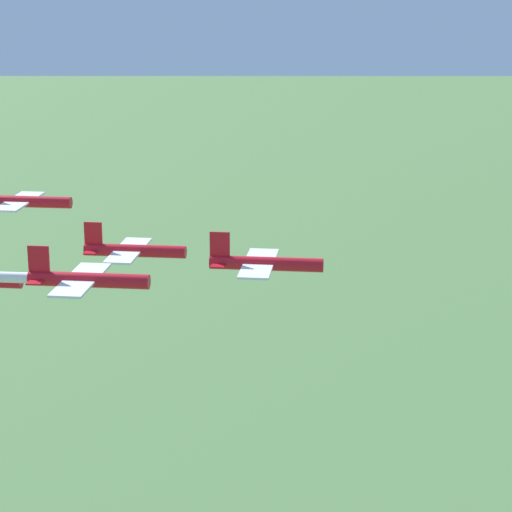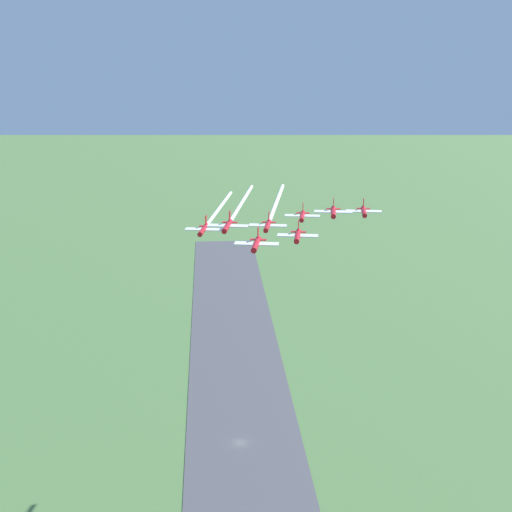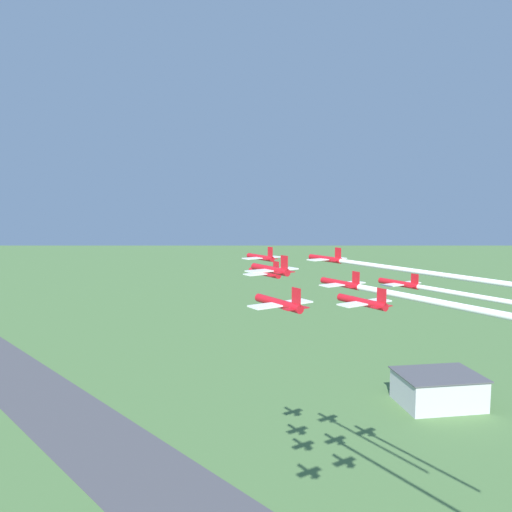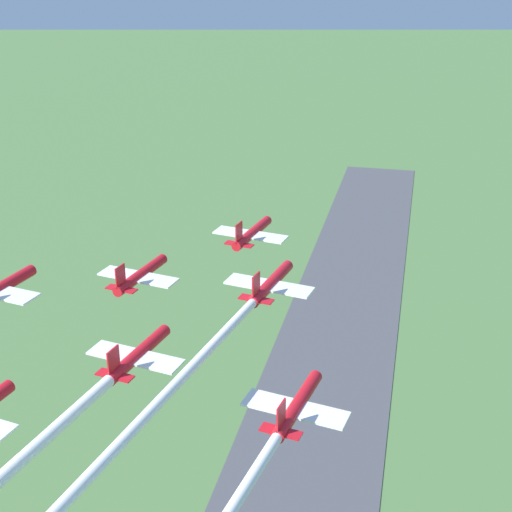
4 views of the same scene
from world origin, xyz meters
TOP-DOWN VIEW (x-y plane):
  - jet_0 at (-28.46, 39.92)m, footprint 8.87×9.10m
  - jet_1 at (-30.09, 25.35)m, footprint 8.87×9.10m
  - jet_2 at (-16.52, 31.42)m, footprint 8.87×9.10m
  - jet_4 at (-18.14, 16.85)m, footprint 8.87×9.10m
  - jet_5 at (-4.57, 22.92)m, footprint 8.87×9.10m
  - smoke_trail_2 at (-5.95, 7.81)m, footprint 18.42×39.82m

SIDE VIEW (x-z plane):
  - jet_5 at x=-4.57m, z-range 67.00..70.11m
  - jet_4 at x=-18.14m, z-range 68.30..71.40m
  - jet_1 at x=-30.09m, z-range 69.25..72.35m
  - jet_0 at x=-28.46m, z-range 70.57..73.68m
  - smoke_trail_2 at x=-5.95m, z-range 72.10..72.93m
  - jet_2 at x=-16.52m, z-range 71.01..74.11m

